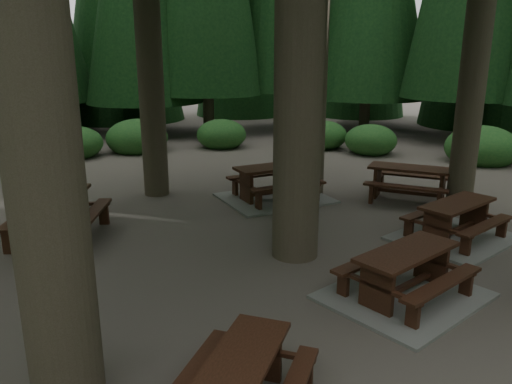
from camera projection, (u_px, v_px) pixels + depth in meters
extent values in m
plane|color=#4B453D|center=(255.00, 263.00, 8.91)|extent=(80.00, 80.00, 0.00)
cube|color=gray|center=(404.00, 296.00, 7.65)|extent=(2.93, 2.75, 0.05)
cube|color=black|center=(408.00, 252.00, 7.46)|extent=(1.93, 1.45, 0.06)
cube|color=black|center=(373.00, 258.00, 7.98)|extent=(1.72, 1.05, 0.05)
cube|color=black|center=(443.00, 284.00, 7.10)|extent=(1.72, 1.05, 0.05)
cube|color=black|center=(377.00, 290.00, 7.11)|extent=(0.32, 0.53, 0.72)
cube|color=black|center=(377.00, 286.00, 7.09)|extent=(0.74, 1.33, 0.06)
cube|color=black|center=(431.00, 263.00, 8.02)|extent=(0.32, 0.53, 0.72)
cube|color=black|center=(432.00, 260.00, 8.00)|extent=(0.74, 1.33, 0.06)
cube|color=black|center=(405.00, 287.00, 7.61)|extent=(1.38, 0.76, 0.08)
cube|color=black|center=(57.00, 198.00, 9.90)|extent=(1.18, 2.13, 0.07)
cube|color=black|center=(24.00, 214.00, 9.97)|extent=(0.68, 2.03, 0.06)
cube|color=black|center=(92.00, 214.00, 10.01)|extent=(0.68, 2.03, 0.06)
cube|color=black|center=(44.00, 233.00, 9.24)|extent=(0.62, 0.21, 0.81)
cube|color=black|center=(43.00, 229.00, 9.22)|extent=(1.61, 0.42, 0.07)
cube|color=black|center=(72.00, 207.00, 10.79)|extent=(0.62, 0.21, 0.81)
cube|color=black|center=(72.00, 204.00, 10.77)|extent=(1.61, 0.42, 0.07)
cube|color=black|center=(60.00, 228.00, 10.07)|extent=(0.43, 1.66, 0.09)
cube|color=gray|center=(275.00, 198.00, 12.76)|extent=(2.99, 2.66, 0.05)
cube|color=black|center=(275.00, 167.00, 12.54)|extent=(2.14, 1.22, 0.07)
cube|color=black|center=(263.00, 174.00, 13.21)|extent=(2.03, 0.73, 0.06)
cube|color=black|center=(288.00, 186.00, 12.05)|extent=(2.03, 0.73, 0.06)
cube|color=black|center=(246.00, 188.00, 12.31)|extent=(0.23, 0.62, 0.81)
cube|color=black|center=(246.00, 185.00, 12.29)|extent=(0.46, 1.60, 0.07)
cube|color=black|center=(302.00, 180.00, 13.01)|extent=(0.23, 0.62, 0.81)
cube|color=black|center=(302.00, 178.00, 12.99)|extent=(0.46, 1.60, 0.07)
cube|color=black|center=(275.00, 192.00, 12.71)|extent=(1.66, 0.47, 0.09)
cube|color=black|center=(410.00, 168.00, 12.49)|extent=(2.04, 1.82, 0.07)
cube|color=black|center=(412.00, 175.00, 13.16)|extent=(1.73, 1.43, 0.05)
cube|color=black|center=(405.00, 187.00, 12.00)|extent=(1.73, 1.43, 0.05)
cube|color=black|center=(377.00, 182.00, 12.92)|extent=(0.44, 0.53, 0.79)
cube|color=black|center=(377.00, 179.00, 12.90)|extent=(1.04, 1.32, 0.07)
cube|color=black|center=(442.00, 188.00, 12.29)|extent=(0.44, 0.53, 0.79)
cube|color=black|center=(442.00, 186.00, 12.27)|extent=(1.04, 1.32, 0.07)
cube|color=black|center=(408.00, 192.00, 12.66)|extent=(1.36, 1.08, 0.09)
cube|color=black|center=(241.00, 359.00, 5.01)|extent=(1.36, 1.67, 0.05)
cube|color=black|center=(194.00, 371.00, 5.25)|extent=(1.03, 1.47, 0.04)
cube|color=black|center=(261.00, 354.00, 5.69)|extent=(0.45, 0.32, 0.64)
cube|color=black|center=(261.00, 350.00, 5.67)|extent=(1.12, 0.74, 0.05)
cube|color=gray|center=(454.00, 238.00, 10.05)|extent=(2.90, 2.72, 0.05)
cube|color=black|center=(458.00, 203.00, 9.85)|extent=(1.92, 1.43, 0.06)
cube|color=black|center=(429.00, 211.00, 10.38)|extent=(1.71, 1.03, 0.05)
cube|color=black|center=(486.00, 226.00, 9.49)|extent=(1.71, 1.03, 0.05)
cube|color=black|center=(436.00, 230.00, 9.52)|extent=(0.32, 0.53, 0.72)
cube|color=black|center=(437.00, 227.00, 9.50)|extent=(0.72, 1.33, 0.06)
cube|color=black|center=(474.00, 215.00, 10.40)|extent=(0.32, 0.53, 0.72)
cube|color=black|center=(474.00, 212.00, 10.39)|extent=(0.72, 1.33, 0.06)
cube|color=black|center=(455.00, 230.00, 10.01)|extent=(1.37, 0.74, 0.08)
ellipsoid|color=#1F5C24|center=(481.00, 151.00, 16.95)|extent=(2.42, 2.42, 1.49)
ellipsoid|color=#1F5C24|center=(371.00, 143.00, 18.37)|extent=(1.90, 1.90, 1.17)
ellipsoid|color=#1F5C24|center=(323.00, 138.00, 19.47)|extent=(1.84, 1.84, 1.13)
ellipsoid|color=#1F5C24|center=(221.00, 137.00, 19.62)|extent=(1.95, 1.95, 1.20)
ellipsoid|color=#1F5C24|center=(137.00, 141.00, 18.86)|extent=(2.31, 2.31, 1.42)
ellipsoid|color=#1F5C24|center=(75.00, 146.00, 17.77)|extent=(1.93, 1.93, 1.19)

